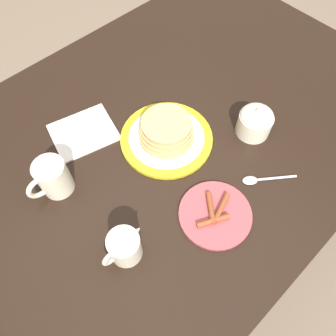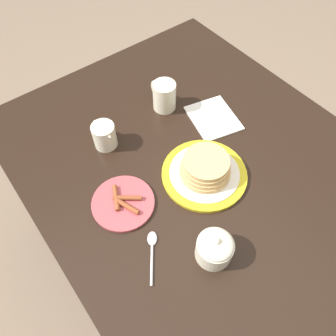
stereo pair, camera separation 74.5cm
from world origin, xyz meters
name	(u,v)px [view 1 (the left image)]	position (x,y,z in m)	size (l,w,h in m)	color
ground_plane	(171,218)	(0.00, 0.00, 0.00)	(8.00, 8.00, 0.00)	#7A6651
dining_table	(173,145)	(0.00, 0.00, 0.63)	(1.46, 1.02, 0.73)	black
pancake_plate	(166,134)	(0.05, 0.02, 0.76)	(0.26, 0.26, 0.08)	gold
side_plate_bacon	(215,214)	(0.12, 0.28, 0.74)	(0.18, 0.18, 0.02)	#B2474C
coffee_mug	(52,178)	(0.36, -0.06, 0.78)	(0.12, 0.08, 0.10)	beige
creamer_pitcher	(125,246)	(0.34, 0.20, 0.77)	(0.11, 0.07, 0.09)	beige
sugar_bowl	(255,121)	(-0.15, 0.17, 0.77)	(0.10, 0.10, 0.10)	beige
napkin	(84,132)	(0.21, -0.16, 0.73)	(0.21, 0.19, 0.01)	silver
spoon	(260,179)	(-0.04, 0.29, 0.73)	(0.13, 0.10, 0.01)	silver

